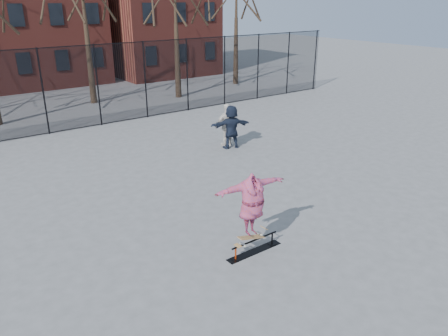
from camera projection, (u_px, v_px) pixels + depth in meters
ground at (244, 237)px, 11.84m from camera, size 100.00×100.00×0.00m
skate_rail at (254, 247)px, 11.12m from camera, size 1.64×0.25×0.36m
skateboard at (251, 239)px, 10.96m from camera, size 0.85×0.20×0.10m
skater at (252, 208)px, 10.64m from camera, size 2.03×0.72×1.62m
bystander_white at (227, 125)px, 18.79m from camera, size 1.16×0.65×1.87m
bystander_navy at (231, 127)px, 18.55m from camera, size 1.82×1.06×1.87m
fence at (73, 88)px, 20.80m from camera, size 34.03×0.07×4.00m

